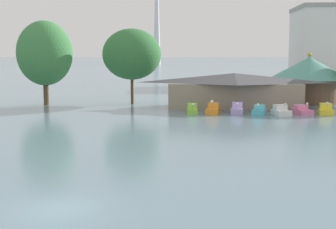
# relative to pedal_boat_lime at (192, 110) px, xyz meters

# --- Properties ---
(ground_plane) EXTENTS (2000.00, 2000.00, 0.00)m
(ground_plane) POSITION_rel_pedal_boat_lime_xyz_m (-6.23, -37.08, -0.51)
(ground_plane) COLOR slate
(pedal_boat_lime) EXTENTS (1.49, 2.42, 1.42)m
(pedal_boat_lime) POSITION_rel_pedal_boat_lime_xyz_m (0.00, 0.00, 0.00)
(pedal_boat_lime) COLOR #8CCC3F
(pedal_boat_lime) RESTS_ON ground
(pedal_boat_orange) EXTENTS (2.01, 3.17, 1.85)m
(pedal_boat_orange) POSITION_rel_pedal_boat_lime_xyz_m (2.64, -0.09, 0.04)
(pedal_boat_orange) COLOR orange
(pedal_boat_orange) RESTS_ON ground
(pedal_boat_lavender) EXTENTS (1.84, 3.15, 1.55)m
(pedal_boat_lavender) POSITION_rel_pedal_boat_lime_xyz_m (5.68, 0.30, 0.06)
(pedal_boat_lavender) COLOR #B299D8
(pedal_boat_lavender) RESTS_ON ground
(pedal_boat_cyan) EXTENTS (2.11, 2.91, 1.54)m
(pedal_boat_cyan) POSITION_rel_pedal_boat_lime_xyz_m (8.28, -0.85, -0.02)
(pedal_boat_cyan) COLOR #4CB7CC
(pedal_boat_cyan) RESTS_ON ground
(pedal_boat_white) EXTENTS (2.35, 2.90, 1.66)m
(pedal_boat_white) POSITION_rel_pedal_boat_lime_xyz_m (10.88, -1.11, 0.01)
(pedal_boat_white) COLOR white
(pedal_boat_white) RESTS_ON ground
(pedal_boat_pink) EXTENTS (2.37, 3.24, 1.60)m
(pedal_boat_pink) POSITION_rel_pedal_boat_lime_xyz_m (13.71, 0.25, -0.05)
(pedal_boat_pink) COLOR pink
(pedal_boat_pink) RESTS_ON ground
(pedal_boat_yellow) EXTENTS (1.91, 2.52, 1.69)m
(pedal_boat_yellow) POSITION_rel_pedal_boat_lime_xyz_m (16.64, 0.20, 0.04)
(pedal_boat_yellow) COLOR yellow
(pedal_boat_yellow) RESTS_ON ground
(boathouse) EXTENTS (19.39, 8.24, 4.84)m
(boathouse) POSITION_rel_pedal_boat_lime_xyz_m (5.75, 6.80, 2.02)
(boathouse) COLOR gray
(boathouse) RESTS_ON ground
(green_roof_pavilion) EXTENTS (12.40, 12.40, 7.70)m
(green_roof_pavilion) POSITION_rel_pedal_boat_lime_xyz_m (17.90, 15.05, 3.59)
(green_roof_pavilion) COLOR brown
(green_roof_pavilion) RESTS_ON ground
(shoreline_tree_tall_left) EXTENTS (8.08, 8.08, 12.30)m
(shoreline_tree_tall_left) POSITION_rel_pedal_boat_lime_xyz_m (-21.64, 8.86, 7.07)
(shoreline_tree_tall_left) COLOR brown
(shoreline_tree_tall_left) RESTS_ON ground
(shoreline_tree_mid) EXTENTS (8.76, 8.76, 11.25)m
(shoreline_tree_mid) POSITION_rel_pedal_boat_lime_xyz_m (-9.17, 11.20, 6.93)
(shoreline_tree_mid) COLOR brown
(shoreline_tree_mid) RESTS_ON ground
(background_building_block) EXTENTS (20.41, 18.56, 19.46)m
(background_building_block) POSITION_rel_pedal_boat_lime_xyz_m (35.98, 64.79, 9.24)
(background_building_block) COLOR silver
(background_building_block) RESTS_ON ground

